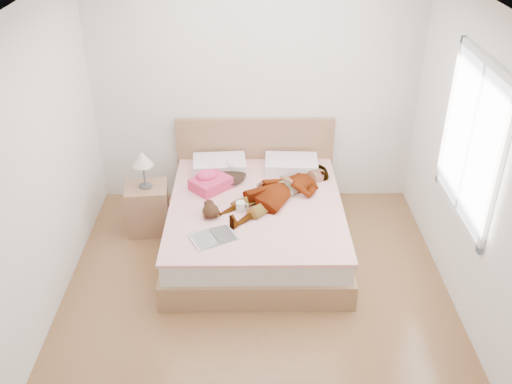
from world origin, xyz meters
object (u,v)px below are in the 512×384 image
(woman, at_px, (278,188))
(magazine, at_px, (214,237))
(bed, at_px, (256,218))
(towel, at_px, (210,181))
(coffee_mug, at_px, (241,206))
(nightstand, at_px, (148,205))
(phone, at_px, (230,164))
(plush_toy, at_px, (210,210))

(woman, bearing_deg, magazine, -81.94)
(woman, distance_m, bed, 0.41)
(towel, relative_size, coffee_mug, 3.81)
(bed, relative_size, magazine, 4.29)
(towel, xyz_separation_m, nightstand, (-0.68, -0.01, -0.28))
(phone, height_order, bed, bed)
(nightstand, bearing_deg, plush_toy, -36.80)
(towel, relative_size, magazine, 1.00)
(woman, xyz_separation_m, nightstand, (-1.39, 0.18, -0.30))
(bed, xyz_separation_m, plush_toy, (-0.44, -0.32, 0.31))
(towel, distance_m, magazine, 0.93)
(magazine, height_order, plush_toy, plush_toy)
(phone, xyz_separation_m, coffee_mug, (0.12, -0.67, -0.12))
(plush_toy, bearing_deg, magazine, -82.31)
(bed, bearing_deg, plush_toy, -144.51)
(phone, bearing_deg, nightstand, 152.33)
(coffee_mug, bearing_deg, magazine, -117.35)
(bed, relative_size, nightstand, 2.21)
(bed, bearing_deg, magazine, -119.46)
(magazine, relative_size, coffee_mug, 3.82)
(magazine, bearing_deg, bed, 60.54)
(bed, xyz_separation_m, magazine, (-0.39, -0.70, 0.24))
(towel, bearing_deg, woman, -14.62)
(phone, relative_size, nightstand, 0.10)
(coffee_mug, height_order, plush_toy, plush_toy)
(woman, xyz_separation_m, bed, (-0.23, -0.04, -0.34))
(woman, distance_m, towel, 0.74)
(woman, xyz_separation_m, coffee_mug, (-0.38, -0.27, -0.05))
(woman, height_order, magazine, woman)
(magazine, bearing_deg, nightstand, 129.97)
(woman, bearing_deg, towel, -146.18)
(woman, relative_size, coffee_mug, 11.67)
(woman, relative_size, plush_toy, 5.70)
(woman, distance_m, magazine, 0.97)
(magazine, xyz_separation_m, coffee_mug, (0.24, 0.47, 0.04))
(nightstand, bearing_deg, magazine, -50.03)
(bed, relative_size, coffee_mug, 16.39)
(bed, height_order, towel, bed)
(phone, distance_m, bed, 0.65)
(phone, bearing_deg, towel, -176.58)
(woman, bearing_deg, plush_toy, -103.84)
(bed, distance_m, towel, 0.62)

